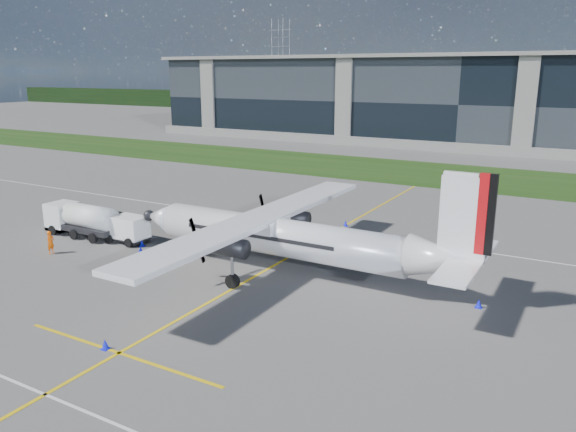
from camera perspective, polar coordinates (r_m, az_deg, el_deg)
The scene contains 15 objects.
ground at distance 67.46m, azimuth 10.56°, elevation 3.38°, with size 400.00×400.00×0.00m, color #555350.
grass_strip at distance 74.95m, azimuth 12.61°, elevation 4.39°, with size 400.00×18.00×0.04m, color #1A3A0F.
terminal_building at distance 105.02m, azimuth 18.19°, elevation 10.94°, with size 120.00×20.00×15.00m, color black.
tree_line at distance 164.36m, azimuth 22.51°, elevation 10.02°, with size 400.00×6.00×6.00m, color black.
pylon_west at distance 200.32m, azimuth -0.75°, elevation 15.14°, with size 9.00×4.60×30.00m, color gray, non-canonical shape.
yellow_taxiway_centerline at distance 39.65m, azimuth 0.09°, elevation -4.20°, with size 0.20×70.00×0.01m, color yellow.
turboprop_aircraft at distance 35.39m, azimuth 0.26°, elevation -0.08°, with size 24.49×25.40×7.62m, color white, non-canonical shape.
fuel_tanker_truck at distance 47.61m, azimuth -20.57°, elevation -0.31°, with size 7.00×2.27×2.62m, color white, non-canonical shape.
baggage_tug at distance 44.59m, azimuth -16.02°, elevation -1.29°, with size 3.41×2.05×2.05m, color white, non-canonical shape.
ground_crew_person at distance 43.60m, azimuth -22.99°, elevation -2.33°, with size 0.78×0.56×1.92m, color #F25907.
safety_cone_tail at distance 33.16m, azimuth 18.81°, elevation -8.40°, with size 0.36×0.36×0.50m, color #0D14E8.
safety_cone_fwd at distance 43.39m, azimuth -14.63°, elevation -2.69°, with size 0.36×0.36×0.50m, color #0D14E8.
safety_cone_portwing at distance 28.44m, azimuth -18.08°, elevation -12.28°, with size 0.36×0.36×0.50m, color #0D14E8.
safety_cone_nose_port at distance 41.88m, azimuth -14.75°, elevation -3.32°, with size 0.36×0.36×0.50m, color #0D14E8.
safety_cone_stbdwing at distance 47.67m, azimuth 5.87°, elevation -0.74°, with size 0.36×0.36×0.50m, color #0D14E8.
Camera 1 is at (21.58, -22.64, 12.71)m, focal length 35.00 mm.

